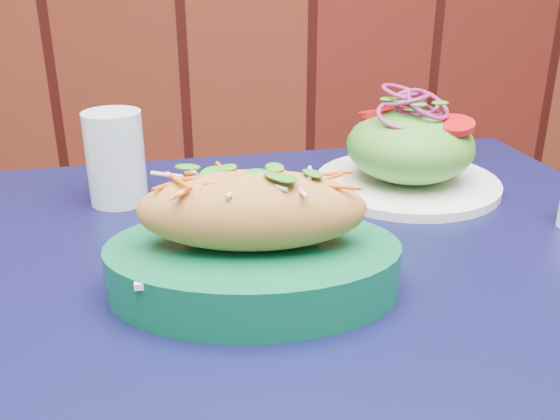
{
  "coord_description": "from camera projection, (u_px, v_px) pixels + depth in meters",
  "views": [
    {
      "loc": [
        -0.29,
        1.02,
        1.05
      ],
      "look_at": [
        -0.23,
        1.59,
        0.81
      ],
      "focal_mm": 40.0,
      "sensor_mm": 36.0,
      "label": 1
    }
  ],
  "objects": [
    {
      "name": "water_glass",
      "position": [
        116.0,
        158.0,
        0.77
      ],
      "size": [
        0.07,
        0.07,
        0.12
      ],
      "primitive_type": "cylinder",
      "color": "silver",
      "rests_on": "cafe_table"
    },
    {
      "name": "salad_plate",
      "position": [
        410.0,
        152.0,
        0.82
      ],
      "size": [
        0.25,
        0.25,
        0.13
      ],
      "rotation": [
        0.0,
        0.0,
        0.29
      ],
      "color": "white",
      "rests_on": "cafe_table"
    },
    {
      "name": "banh_mi_basket",
      "position": [
        253.0,
        245.0,
        0.57
      ],
      "size": [
        0.28,
        0.2,
        0.13
      ],
      "rotation": [
        0.0,
        0.0,
        -0.07
      ],
      "color": "#0B5B36",
      "rests_on": "cafe_table"
    },
    {
      "name": "cafe_table",
      "position": [
        338.0,
        345.0,
        0.66
      ],
      "size": [
        0.89,
        0.89,
        0.75
      ],
      "rotation": [
        0.0,
        0.0,
        0.12
      ],
      "color": "black",
      "rests_on": "ground"
    }
  ]
}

